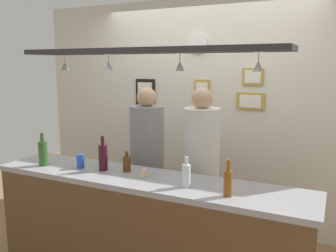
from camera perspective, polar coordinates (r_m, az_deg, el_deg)
name	(u,v)px	position (r m, az deg, el deg)	size (l,w,h in m)	color
back_wall	(206,114)	(4.12, 6.05, 1.98)	(4.40, 0.06, 2.60)	silver
bar_counter	(135,220)	(2.90, -5.35, -14.81)	(2.70, 0.55, 0.96)	#99999E
overhead_glass_rack	(146,51)	(2.81, -3.63, 12.00)	(2.20, 0.36, 0.04)	black
hanging_wineglass_far_left	(65,65)	(3.37, -16.25, 9.37)	(0.07, 0.07, 0.13)	silver
hanging_wineglass_left	(109,65)	(2.91, -9.54, 9.61)	(0.07, 0.07, 0.13)	silver
hanging_wineglass_center_left	(180,65)	(2.67, 1.91, 9.73)	(0.07, 0.07, 0.13)	silver
hanging_wineglass_center	(258,65)	(2.46, 14.31, 9.43)	(0.07, 0.07, 0.13)	silver
person_left_grey_shirt	(147,153)	(3.57, -3.37, -4.30)	(0.34, 0.34, 1.64)	#2D334C
person_right_white_patterned_shirt	(201,158)	(3.33, 5.36, -5.22)	(0.34, 0.34, 1.65)	#2D334C
bottle_beer_amber_tall	(228,182)	(2.51, 9.62, -8.90)	(0.06, 0.06, 0.26)	brown
bottle_champagne_green	(43,153)	(3.39, -19.46, -4.06)	(0.08, 0.08, 0.30)	#2D5623
bottle_soda_clear	(186,175)	(2.66, 2.95, -7.85)	(0.06, 0.06, 0.23)	silver
bottle_wine_dark_red	(103,157)	(3.11, -10.40, -4.91)	(0.08, 0.08, 0.30)	#380F19
bottle_beer_brown_stubby	(127,163)	(3.05, -6.65, -5.99)	(0.07, 0.07, 0.18)	#512D14
drink_can	(80,161)	(3.23, -13.90, -5.52)	(0.07, 0.07, 0.12)	#1E4CB2
cupcake	(144,173)	(2.90, -3.94, -7.51)	(0.06, 0.06, 0.08)	beige
picture_frame_crest	(202,91)	(4.07, 5.49, 5.59)	(0.18, 0.02, 0.26)	#B29338
picture_frame_upper_small	(253,77)	(3.90, 13.48, 7.73)	(0.22, 0.02, 0.18)	#B29338
picture_frame_caricature	(145,93)	(4.38, -3.67, 5.33)	(0.26, 0.02, 0.34)	black
picture_frame_lower_pair	(250,101)	(3.92, 13.11, 3.91)	(0.30, 0.02, 0.18)	#B29338
wall_clock	(197,44)	(4.08, 4.75, 13.06)	(0.22, 0.22, 0.03)	white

